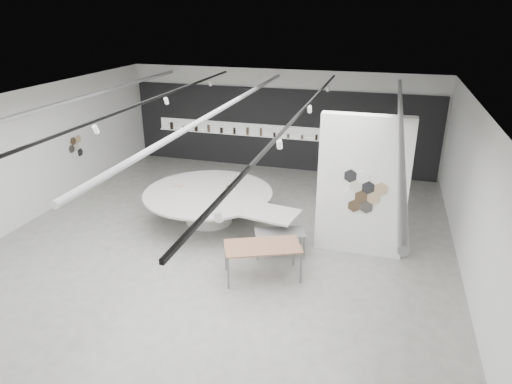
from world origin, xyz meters
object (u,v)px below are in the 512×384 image
(sample_table_wood, at_px, (263,248))
(partition_column, at_px, (362,187))
(display_island, at_px, (210,203))
(sample_table_stone, at_px, (280,234))
(kitchen_counter, at_px, (361,166))

(sample_table_wood, bearing_deg, partition_column, 42.58)
(display_island, bearing_deg, sample_table_stone, -18.74)
(partition_column, relative_size, sample_table_wood, 1.84)
(display_island, xyz_separation_m, sample_table_wood, (2.24, -2.41, 0.14))
(sample_table_wood, distance_m, kitchen_counter, 7.59)
(display_island, xyz_separation_m, kitchen_counter, (3.98, 4.97, -0.13))
(partition_column, xyz_separation_m, display_island, (-4.28, 0.54, -1.18))
(sample_table_stone, bearing_deg, kitchen_counter, 75.69)
(partition_column, distance_m, sample_table_stone, 2.38)
(partition_column, height_order, kitchen_counter, partition_column)
(partition_column, relative_size, kitchen_counter, 2.10)
(partition_column, distance_m, display_island, 4.47)
(display_island, relative_size, sample_table_stone, 3.62)
(display_island, height_order, kitchen_counter, kitchen_counter)
(sample_table_wood, xyz_separation_m, sample_table_stone, (0.14, 1.12, -0.17))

